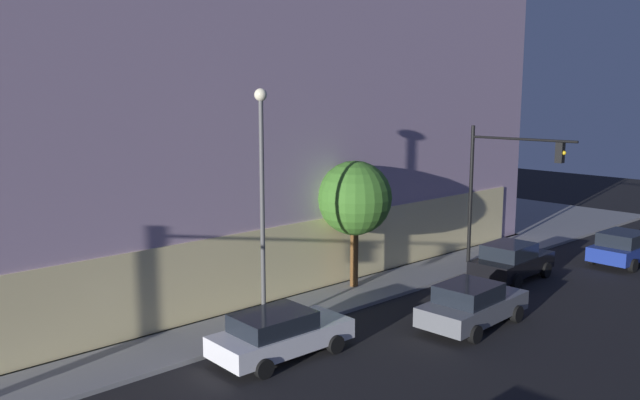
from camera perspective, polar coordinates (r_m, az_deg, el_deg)
The scene contains 8 objects.
modern_building at distance 39.82m, azimuth -15.62°, elevation 9.01°, with size 32.32×31.22×17.03m.
traffic_light_far_corner at distance 31.80m, azimuth 15.49°, elevation 2.13°, with size 0.52×5.19×6.74m.
street_lamp_sidewalk at distance 22.59m, azimuth -5.08°, elevation 1.58°, with size 0.44×0.44×8.44m.
sidewalk_tree at distance 27.83m, azimuth 3.04°, elevation 0.13°, with size 3.18×3.18×5.46m.
car_white at distance 21.52m, azimuth -3.56°, elevation -11.50°, with size 4.73×2.29×1.53m.
car_grey at distance 24.74m, azimuth 13.09°, elevation -8.84°, with size 4.78×2.36×1.64m.
car_black at distance 31.10m, azimuth 16.31°, elevation -5.11°, with size 4.61×2.36×1.72m.
car_blue at distance 35.92m, azimuth 24.98°, elevation -3.76°, with size 4.35×2.26×1.65m.
Camera 1 is at (-6.36, -11.08, 8.44)m, focal length 36.75 mm.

